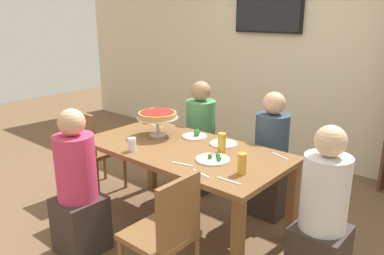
% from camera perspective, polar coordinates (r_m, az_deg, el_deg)
% --- Properties ---
extents(ground_plane, '(12.00, 12.00, 0.00)m').
position_cam_1_polar(ground_plane, '(3.48, -1.10, -14.53)').
color(ground_plane, brown).
extents(rear_partition, '(8.00, 0.12, 2.80)m').
position_cam_1_polar(rear_partition, '(4.86, 16.58, 11.27)').
color(rear_partition, beige).
rests_on(rear_partition, ground_plane).
extents(dining_table, '(1.72, 0.89, 0.74)m').
position_cam_1_polar(dining_table, '(3.19, -1.17, -4.49)').
color(dining_table, brown).
rests_on(dining_table, ground_plane).
extents(television, '(0.90, 0.05, 0.50)m').
position_cam_1_polar(television, '(4.98, 11.22, 16.48)').
color(television, black).
extents(diner_near_left, '(0.34, 0.34, 1.15)m').
position_cam_1_polar(diner_near_left, '(3.09, -16.50, -9.27)').
color(diner_near_left, '#382D28').
rests_on(diner_near_left, ground_plane).
extents(diner_head_east, '(0.34, 0.34, 1.15)m').
position_cam_1_polar(diner_head_east, '(2.73, 18.66, -13.08)').
color(diner_head_east, '#382D28').
rests_on(diner_head_east, ground_plane).
extents(diner_far_left, '(0.34, 0.34, 1.15)m').
position_cam_1_polar(diner_far_left, '(4.01, 1.28, -2.43)').
color(diner_far_left, '#382D28').
rests_on(diner_far_left, ground_plane).
extents(diner_far_right, '(0.34, 0.34, 1.15)m').
position_cam_1_polar(diner_far_right, '(3.58, 11.52, -5.19)').
color(diner_far_right, '#382D28').
rests_on(diner_far_right, ground_plane).
extents(chair_near_right, '(0.40, 0.40, 0.87)m').
position_cam_1_polar(chair_near_right, '(2.51, -3.81, -15.08)').
color(chair_near_right, brown).
rests_on(chair_near_right, ground_plane).
extents(chair_head_west, '(0.40, 0.40, 0.87)m').
position_cam_1_polar(chair_head_west, '(4.06, -14.34, -2.83)').
color(chair_head_west, brown).
rests_on(chair_head_west, ground_plane).
extents(deep_dish_pizza_stand, '(0.37, 0.37, 0.22)m').
position_cam_1_polar(deep_dish_pizza_stand, '(3.43, -5.14, 1.70)').
color(deep_dish_pizza_stand, silver).
rests_on(deep_dish_pizza_stand, dining_table).
extents(salad_plate_near_diner, '(0.23, 0.23, 0.07)m').
position_cam_1_polar(salad_plate_near_diner, '(3.23, 4.66, -2.31)').
color(salad_plate_near_diner, white).
rests_on(salad_plate_near_diner, dining_table).
extents(salad_plate_far_diner, '(0.26, 0.26, 0.05)m').
position_cam_1_polar(salad_plate_far_diner, '(2.90, 3.15, -4.67)').
color(salad_plate_far_diner, white).
rests_on(salad_plate_far_diner, dining_table).
extents(salad_plate_spare, '(0.22, 0.22, 0.07)m').
position_cam_1_polar(salad_plate_spare, '(3.42, 0.48, -1.18)').
color(salad_plate_spare, white).
rests_on(salad_plate_spare, dining_table).
extents(beer_glass_amber_tall, '(0.06, 0.06, 0.15)m').
position_cam_1_polar(beer_glass_amber_tall, '(2.67, 7.41, -5.32)').
color(beer_glass_amber_tall, gold).
rests_on(beer_glass_amber_tall, dining_table).
extents(beer_glass_amber_short, '(0.07, 0.07, 0.14)m').
position_cam_1_polar(beer_glass_amber_short, '(3.91, -5.84, 1.85)').
color(beer_glass_amber_short, gold).
rests_on(beer_glass_amber_short, dining_table).
extents(beer_glass_amber_spare, '(0.07, 0.07, 0.16)m').
position_cam_1_polar(beer_glass_amber_spare, '(3.05, 4.45, -2.27)').
color(beer_glass_amber_spare, gold).
rests_on(beer_glass_amber_spare, dining_table).
extents(water_glass_clear_near, '(0.07, 0.07, 0.11)m').
position_cam_1_polar(water_glass_clear_near, '(3.11, -8.87, -2.51)').
color(water_glass_clear_near, white).
rests_on(water_glass_clear_near, dining_table).
extents(cutlery_fork_near, '(0.18, 0.06, 0.00)m').
position_cam_1_polar(cutlery_fork_near, '(2.83, -1.39, -5.43)').
color(cutlery_fork_near, silver).
rests_on(cutlery_fork_near, dining_table).
extents(cutlery_knife_near, '(0.18, 0.06, 0.00)m').
position_cam_1_polar(cutlery_knife_near, '(2.67, 1.34, -6.82)').
color(cutlery_knife_near, silver).
rests_on(cutlery_knife_near, dining_table).
extents(cutlery_fork_far, '(0.18, 0.02, 0.00)m').
position_cam_1_polar(cutlery_fork_far, '(3.76, -5.27, 0.23)').
color(cutlery_fork_far, silver).
rests_on(cutlery_fork_far, dining_table).
extents(cutlery_knife_far, '(0.18, 0.07, 0.00)m').
position_cam_1_polar(cutlery_knife_far, '(3.05, 12.90, -4.13)').
color(cutlery_knife_far, silver).
rests_on(cutlery_knife_far, dining_table).
extents(cutlery_spare_fork, '(0.18, 0.02, 0.00)m').
position_cam_1_polar(cutlery_spare_fork, '(2.57, 5.47, -7.85)').
color(cutlery_spare_fork, silver).
rests_on(cutlery_spare_fork, dining_table).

